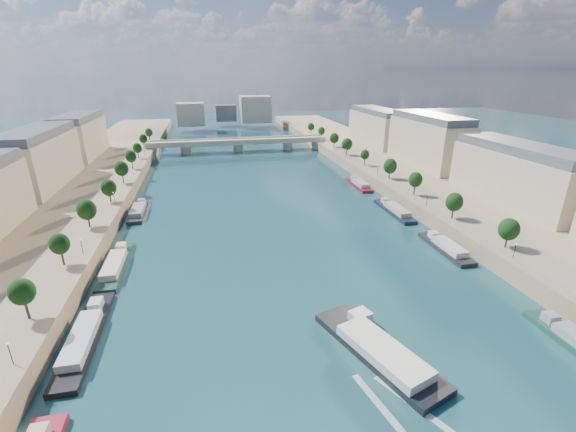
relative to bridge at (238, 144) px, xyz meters
name	(u,v)px	position (x,y,z in m)	size (l,w,h in m)	color
ground	(268,216)	(0.00, -116.89, -5.08)	(700.00, 700.00, 0.00)	#0C2736
quay_left	(45,225)	(-72.00, -116.89, -2.58)	(44.00, 520.00, 5.00)	#9E8460
quay_right	(450,196)	(72.00, -116.89, -2.58)	(44.00, 520.00, 5.00)	#9E8460
pave_left	(94,214)	(-57.00, -116.89, -0.03)	(14.00, 520.00, 0.10)	gray
pave_right	(416,192)	(57.00, -116.89, -0.03)	(14.00, 520.00, 0.10)	gray
trees_left	(99,196)	(-55.00, -114.89, 5.39)	(4.80, 268.80, 8.26)	#382B1E
trees_right	(400,172)	(55.00, -106.89, 5.39)	(4.80, 268.80, 8.26)	#382B1E
lamps_left	(100,216)	(-52.50, -126.89, 2.70)	(0.36, 200.36, 4.28)	black
lamps_right	(399,183)	(52.50, -111.89, 2.70)	(0.36, 200.36, 4.28)	black
buildings_left	(5,176)	(-85.00, -104.89, 11.37)	(16.00, 226.00, 23.20)	#B8AA8D
buildings_right	(466,153)	(85.00, -104.89, 11.37)	(16.00, 226.00, 23.20)	#B8AA8D
skyline	(230,111)	(3.19, 102.64, 9.57)	(79.00, 42.00, 22.00)	#B8AA8D
bridge	(238,144)	(0.00, 0.00, 0.00)	(112.00, 12.00, 8.15)	#C1B79E
tour_barge	(378,350)	(8.03, -191.55, -4.02)	(16.88, 29.09, 3.80)	black
moored_barges_left	(88,329)	(-45.50, -173.72, -4.24)	(5.00, 161.27, 3.60)	#1A233A
moored_barges_right	(452,252)	(45.50, -158.07, -4.24)	(5.00, 160.12, 3.60)	black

